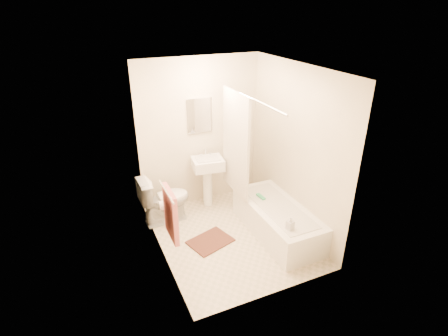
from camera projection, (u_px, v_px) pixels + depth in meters
name	position (u px, v px, depth m)	size (l,w,h in m)	color
floor	(231.00, 236.00, 5.11)	(2.40, 2.40, 0.00)	beige
ceiling	(233.00, 68.00, 4.07)	(2.40, 2.40, 0.00)	white
wall_back	(200.00, 133.00, 5.58)	(2.00, 0.02, 2.40)	beige
wall_left	(157.00, 176.00, 4.22)	(0.02, 2.40, 2.40)	beige
wall_right	(295.00, 150.00, 4.96)	(0.02, 2.40, 2.40)	beige
mirror	(200.00, 116.00, 5.43)	(0.40, 0.03, 0.55)	white
curtain_rod	(250.00, 98.00, 4.44)	(0.03, 0.03, 1.70)	silver
shower_curtain	(236.00, 144.00, 5.10)	(0.04, 0.80, 1.55)	silver
towel_bar	(166.00, 192.00, 4.07)	(0.02, 0.02, 0.60)	silver
towel	(171.00, 214.00, 4.22)	(0.06, 0.45, 0.66)	#CC7266
toilet_paper	(163.00, 205.00, 4.56)	(0.12, 0.12, 0.11)	white
toilet	(165.00, 199.00, 5.33)	(0.43, 0.76, 0.75)	silver
sink	(208.00, 180.00, 5.70)	(0.48, 0.38, 0.94)	white
bathtub	(277.00, 220.00, 5.10)	(0.69, 1.57, 0.44)	white
bath_mat	(210.00, 241.00, 4.99)	(0.58, 0.44, 0.02)	#563025
soap_bottle	(290.00, 223.00, 4.47)	(0.08, 0.09, 0.19)	silver
scrub_brush	(261.00, 197.00, 5.23)	(0.05, 0.18, 0.04)	#39B46E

